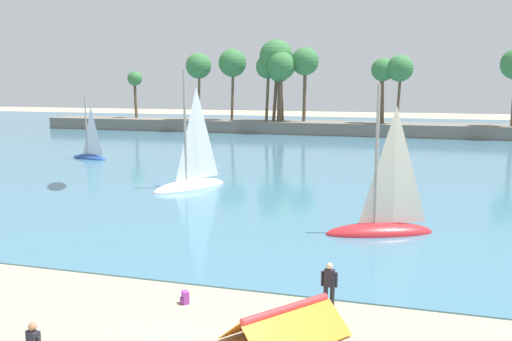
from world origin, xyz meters
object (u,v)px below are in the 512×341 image
folded_kite (286,318)px  sailboat_mid_bay (191,177)px  sailboat_far_left (90,153)px  person_at_waterline (329,285)px  sailboat_near_shore (382,219)px  backpack_near_kite (185,298)px

folded_kite → sailboat_mid_bay: bearing=119.6°
folded_kite → sailboat_far_left: bearing=130.6°
folded_kite → person_at_waterline: bearing=68.3°
person_at_waterline → sailboat_near_shore: (1.11, 9.91, -0.12)m
sailboat_near_shore → sailboat_far_left: sailboat_near_shore is taller
person_at_waterline → sailboat_far_left: 40.57m
sailboat_mid_bay → backpack_near_kite: bearing=-67.7°
person_at_waterline → backpack_near_kite: bearing=-171.2°
backpack_near_kite → sailboat_near_shore: (5.92, 10.66, 0.56)m
person_at_waterline → sailboat_near_shore: size_ratio=0.21×
sailboat_near_shore → sailboat_far_left: size_ratio=1.22×
sailboat_near_shore → sailboat_mid_bay: sailboat_mid_bay is taller
folded_kite → person_at_waterline: size_ratio=2.37×
person_at_waterline → sailboat_mid_bay: (-12.63, 18.29, -0.03)m
folded_kite → sailboat_near_shore: size_ratio=0.50×
backpack_near_kite → person_at_waterline: bearing=8.8°
sailboat_near_shore → sailboat_mid_bay: 16.10m
sailboat_near_shore → sailboat_mid_bay: size_ratio=0.89×
sailboat_far_left → sailboat_mid_bay: bearing=-35.6°
person_at_waterline → sailboat_near_shore: 9.98m
person_at_waterline → backpack_near_kite: (-4.81, -0.74, -0.69)m
person_at_waterline → sailboat_mid_bay: 22.23m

